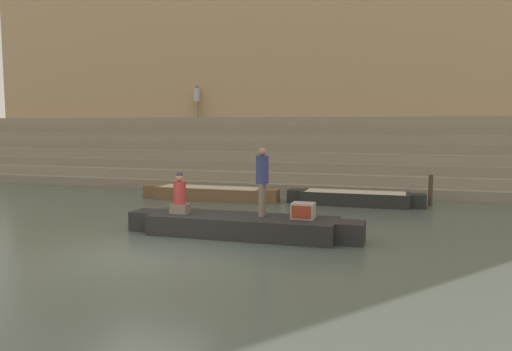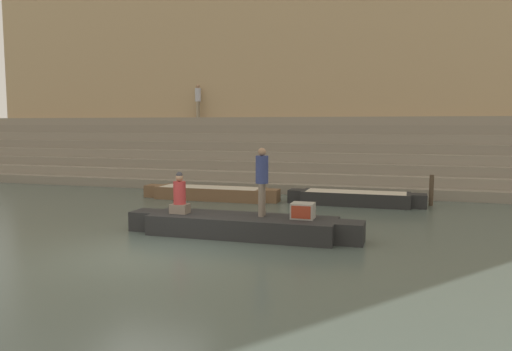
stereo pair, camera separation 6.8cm
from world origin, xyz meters
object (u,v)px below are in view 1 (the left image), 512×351
(rowboat_main, at_px, (242,225))
(person_rowing, at_px, (180,196))
(tv_set, at_px, (303,211))
(person_standing, at_px, (262,177))
(person_on_steps, at_px, (197,98))
(moored_boat_distant, at_px, (355,198))
(moored_boat_shore, at_px, (210,193))
(mooring_post, at_px, (431,190))

(rowboat_main, xyz_separation_m, person_rowing, (-1.66, -0.09, 0.67))
(tv_set, bearing_deg, person_standing, 177.59)
(rowboat_main, distance_m, tv_set, 1.58)
(rowboat_main, height_order, person_on_steps, person_on_steps)
(rowboat_main, xyz_separation_m, moored_boat_distant, (2.24, 5.71, -0.02))
(person_on_steps, bearing_deg, person_rowing, -58.61)
(rowboat_main, xyz_separation_m, tv_set, (1.52, 0.11, 0.43))
(person_standing, distance_m, moored_boat_shore, 6.51)
(person_rowing, xyz_separation_m, person_on_steps, (-4.67, 11.99, 3.15))
(moored_boat_shore, bearing_deg, person_rowing, -78.04)
(person_standing, height_order, tv_set, person_standing)
(rowboat_main, distance_m, moored_boat_distant, 6.13)
(rowboat_main, bearing_deg, moored_boat_shore, 121.79)
(moored_boat_shore, height_order, moored_boat_distant, same)
(rowboat_main, relative_size, moored_boat_distant, 1.28)
(moored_boat_shore, xyz_separation_m, person_on_steps, (-3.26, 6.45, 3.85))
(moored_boat_distant, bearing_deg, person_standing, -111.23)
(moored_boat_shore, xyz_separation_m, moored_boat_distant, (5.30, 0.26, -0.00))
(rowboat_main, xyz_separation_m, person_on_steps, (-6.33, 11.90, 3.83))
(rowboat_main, relative_size, person_rowing, 5.61)
(rowboat_main, xyz_separation_m, mooring_post, (4.73, 6.30, 0.27))
(rowboat_main, distance_m, person_on_steps, 14.01)
(mooring_post, height_order, person_on_steps, person_on_steps)
(moored_boat_distant, bearing_deg, mooring_post, 9.51)
(person_standing, xyz_separation_m, moored_boat_distant, (1.76, 5.57, -1.25))
(rowboat_main, relative_size, mooring_post, 5.65)
(person_standing, xyz_separation_m, tv_set, (1.04, -0.02, -0.80))
(rowboat_main, bearing_deg, tv_set, 6.63)
(moored_boat_distant, bearing_deg, rowboat_main, -115.11)
(tv_set, distance_m, mooring_post, 6.97)
(moored_boat_shore, distance_m, mooring_post, 7.86)
(tv_set, bearing_deg, moored_boat_distant, 81.62)
(mooring_post, bearing_deg, tv_set, -117.45)
(tv_set, bearing_deg, person_rowing, -177.47)
(rowboat_main, relative_size, moored_boat_shore, 1.15)
(moored_boat_shore, xyz_separation_m, mooring_post, (7.80, 0.85, 0.29))
(mooring_post, bearing_deg, moored_boat_shore, -173.79)
(moored_boat_shore, distance_m, moored_boat_distant, 5.31)
(rowboat_main, height_order, tv_set, tv_set)
(person_standing, xyz_separation_m, person_on_steps, (-6.81, 11.77, 2.60))
(tv_set, bearing_deg, moored_boat_shore, 129.58)
(mooring_post, bearing_deg, person_on_steps, 153.15)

